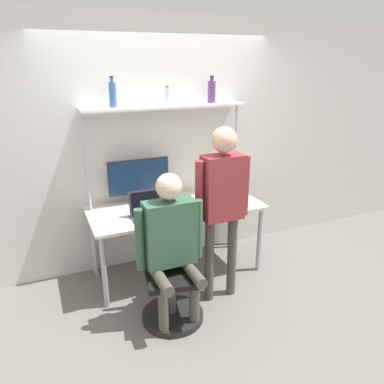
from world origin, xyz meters
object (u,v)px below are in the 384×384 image
Objects in this scene: monitor at (139,178)px; bottle_blue at (113,94)px; office_chair at (171,289)px; cell_phone at (171,215)px; person_standing at (223,194)px; bottle_purple at (212,91)px; person_seated at (171,238)px; bottle_clear at (168,97)px; laptop at (147,210)px.

monitor is 0.91m from bottle_blue.
cell_phone is at bearing 68.81° from office_chair.
person_standing reaches higher than cell_phone.
person_standing reaches higher than office_chair.
bottle_purple is (0.85, 0.97, 1.64)m from office_chair.
person_seated is 7.42× the size of bottle_clear.
bottle_clear reaches higher than person_seated.
bottle_purple reaches higher than office_chair.
bottle_blue is (-0.76, 0.87, 0.84)m from person_standing.
bottle_clear is at bearing -1.14° from monitor.
cell_phone is 0.54× the size of bottle_purple.
person_seated reaches higher than cell_phone.
bottle_blue is (-0.22, -0.01, 0.88)m from monitor.
cell_phone is 0.51× the size of bottle_blue.
bottle_purple reaches higher than cell_phone.
person_standing is at bearing -48.70° from bottle_blue.
monitor is 0.48× the size of person_seated.
bottle_blue is (-1.06, -0.00, 0.01)m from bottle_purple.
person_seated is 4.72× the size of bottle_blue.
monitor is at bearing 83.42° from laptop.
laptop is 0.61m from person_seated.
bottle_blue is at bearing -178.27° from monitor.
office_chair is (-0.20, -0.51, -0.50)m from cell_phone.
person_standing is at bearing -108.98° from bottle_purple.
bottle_clear is (0.39, 0.41, 1.04)m from laptop.
person_seated is at bearing -109.34° from bottle_clear.
bottle_purple is 0.95× the size of bottle_blue.
person_standing is 9.15× the size of bottle_clear.
bottle_clear is at bearing 70.24° from office_chair.
bottle_purple is 0.50m from bottle_clear.
cell_phone is at bearing -68.53° from monitor.
person_seated is 0.81× the size of person_standing.
person_standing is (0.59, -0.46, 0.24)m from laptop.
person_standing is (0.56, 0.15, 0.27)m from person_seated.
office_chair is 0.54× the size of person_standing.
person_seated is at bearing -78.62° from bottle_blue.
laptop is 1.45m from bottle_purple.
monitor is at bearing 111.47° from cell_phone.
cell_phone is at bearing -108.18° from bottle_clear.
person_standing is at bearing 14.66° from person_seated.
cell_phone is 0.59m from person_seated.
monitor is at bearing 179.54° from bottle_purple.
bottle_clear reaches higher than laptop.
monitor is 3.54× the size of bottle_clear.
monitor is at bearing 89.38° from office_chair.
cell_phone is 0.16× the size of office_chair.
cell_phone is at bearing -144.60° from bottle_purple.
bottle_blue is (-0.21, 0.97, 1.65)m from office_chair.
person_standing reaches higher than monitor.
laptop is at bearing 165.78° from cell_phone.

